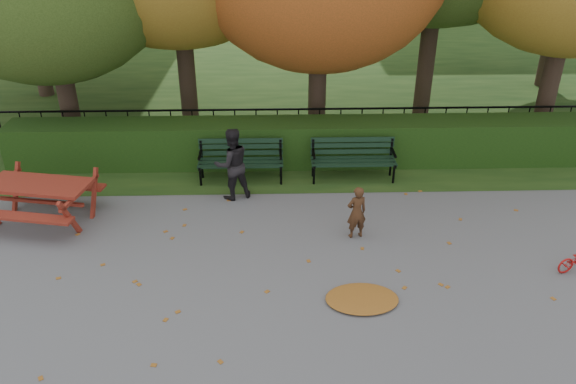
{
  "coord_description": "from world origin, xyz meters",
  "views": [
    {
      "loc": [
        -0.59,
        -7.16,
        5.59
      ],
      "look_at": [
        -0.36,
        1.25,
        1.0
      ],
      "focal_mm": 35.0,
      "sensor_mm": 36.0,
      "label": 1
    }
  ],
  "objects_px": {
    "bench_left": "(241,157)",
    "bench_right": "(353,156)",
    "adult": "(232,164)",
    "picnic_table": "(39,192)",
    "child": "(357,212)"
  },
  "relations": [
    {
      "from": "child",
      "to": "adult",
      "type": "bearing_deg",
      "value": -49.02
    },
    {
      "from": "bench_left",
      "to": "picnic_table",
      "type": "distance_m",
      "value": 4.0
    },
    {
      "from": "bench_left",
      "to": "bench_right",
      "type": "bearing_deg",
      "value": 0.0
    },
    {
      "from": "bench_right",
      "to": "picnic_table",
      "type": "xyz_separation_m",
      "value": [
        -6.04,
        -1.63,
        0.11
      ]
    },
    {
      "from": "picnic_table",
      "to": "bench_left",
      "type": "bearing_deg",
      "value": 34.96
    },
    {
      "from": "bench_left",
      "to": "adult",
      "type": "bearing_deg",
      "value": -99.09
    },
    {
      "from": "bench_left",
      "to": "adult",
      "type": "distance_m",
      "value": 0.84
    },
    {
      "from": "bench_left",
      "to": "picnic_table",
      "type": "bearing_deg",
      "value": -155.84
    },
    {
      "from": "picnic_table",
      "to": "child",
      "type": "xyz_separation_m",
      "value": [
        5.81,
        -0.7,
        -0.12
      ]
    },
    {
      "from": "picnic_table",
      "to": "child",
      "type": "bearing_deg",
      "value": 3.96
    },
    {
      "from": "adult",
      "to": "bench_right",
      "type": "bearing_deg",
      "value": 175.78
    },
    {
      "from": "picnic_table",
      "to": "adult",
      "type": "distance_m",
      "value": 3.62
    },
    {
      "from": "child",
      "to": "picnic_table",
      "type": "bearing_deg",
      "value": -22.12
    },
    {
      "from": "bench_right",
      "to": "adult",
      "type": "relative_size",
      "value": 1.2
    },
    {
      "from": "bench_left",
      "to": "picnic_table",
      "type": "xyz_separation_m",
      "value": [
        -3.64,
        -1.63,
        0.11
      ]
    }
  ]
}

